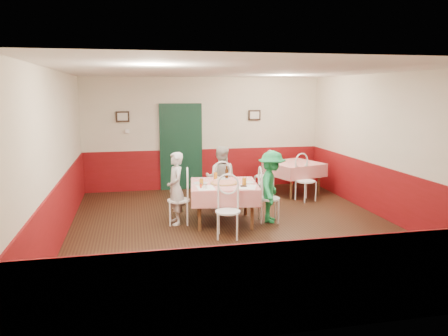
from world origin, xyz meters
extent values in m
plane|color=black|center=(0.00, 0.00, 0.00)|extent=(7.00, 7.00, 0.00)
plane|color=white|center=(0.00, 0.00, 2.80)|extent=(7.00, 7.00, 0.00)
cube|color=beige|center=(0.00, 3.50, 1.40)|extent=(6.00, 0.10, 2.80)
cube|color=beige|center=(0.00, -3.50, 1.40)|extent=(6.00, 0.10, 2.80)
cube|color=beige|center=(-3.00, 0.00, 1.40)|extent=(0.10, 7.00, 2.80)
cube|color=beige|center=(3.00, 0.00, 1.40)|extent=(0.10, 7.00, 2.80)
cube|color=maroon|center=(0.00, 3.48, 0.50)|extent=(6.00, 0.03, 1.00)
cube|color=maroon|center=(0.00, -3.48, 0.50)|extent=(6.00, 0.03, 1.00)
cube|color=maroon|center=(-2.98, 0.00, 0.50)|extent=(0.03, 7.00, 1.00)
cube|color=maroon|center=(2.98, 0.00, 0.50)|extent=(0.03, 7.00, 1.00)
cube|color=black|center=(-0.60, 3.45, 1.05)|extent=(0.96, 0.06, 2.10)
cube|color=black|center=(-2.00, 3.45, 1.85)|extent=(0.32, 0.03, 0.26)
cube|color=black|center=(1.30, 3.45, 1.85)|extent=(0.32, 0.03, 0.26)
cube|color=white|center=(-1.90, 3.45, 1.50)|extent=(0.10, 0.03, 0.10)
cube|color=red|center=(-0.14, 0.41, 0.38)|extent=(1.37, 1.37, 0.77)
cube|color=red|center=(2.02, 2.42, 0.38)|extent=(1.42, 1.42, 0.77)
cylinder|color=#B74723|center=(-0.15, 0.37, 0.78)|extent=(0.55, 0.55, 0.03)
cylinder|color=white|center=(-0.59, 0.47, 0.77)|extent=(0.28, 0.28, 0.01)
cylinder|color=white|center=(0.29, 0.37, 0.77)|extent=(0.28, 0.28, 0.01)
cylinder|color=white|center=(-0.08, 0.81, 0.77)|extent=(0.28, 0.28, 0.01)
cylinder|color=#BF7219|center=(-0.60, 0.24, 0.83)|extent=(0.08, 0.08, 0.14)
cylinder|color=#BF7219|center=(0.18, 0.15, 0.83)|extent=(0.09, 0.09, 0.14)
cylinder|color=#BF7219|center=(-0.22, 0.84, 0.83)|extent=(0.08, 0.08, 0.13)
cylinder|color=#381C0A|center=(0.00, 0.81, 0.88)|extent=(0.07, 0.07, 0.23)
cylinder|color=silver|center=(-0.59, 0.03, 0.81)|extent=(0.04, 0.04, 0.09)
cylinder|color=silver|center=(-0.55, 0.01, 0.81)|extent=(0.04, 0.04, 0.09)
cylinder|color=#B23319|center=(-0.63, 0.09, 0.81)|extent=(0.04, 0.04, 0.09)
cube|color=white|center=(-0.54, 0.08, 0.76)|extent=(0.30, 0.40, 0.00)
cube|color=white|center=(0.20, 0.00, 0.76)|extent=(0.42, 0.48, 0.00)
cube|color=black|center=(0.14, 0.05, 0.77)|extent=(0.12, 0.10, 0.02)
imported|color=gray|center=(-1.04, 0.53, 0.68)|extent=(0.37, 0.52, 1.35)
imported|color=gray|center=(-0.02, 1.30, 0.67)|extent=(0.79, 0.70, 1.35)
imported|color=gray|center=(0.75, 0.29, 0.68)|extent=(0.80, 1.01, 1.36)
camera|label=1|loc=(-1.80, -7.39, 2.46)|focal=35.00mm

